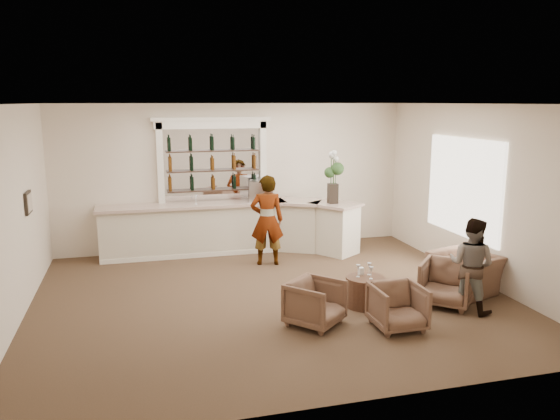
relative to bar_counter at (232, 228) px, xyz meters
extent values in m
plane|color=brown|center=(0.16, -3.00, -0.57)|extent=(8.00, 8.00, 0.00)
cube|color=#EFDCC6|center=(0.16, 0.50, 1.08)|extent=(8.00, 0.04, 3.30)
cube|color=#EFDCC6|center=(-3.84, -3.00, 1.08)|extent=(0.04, 7.00, 3.30)
cube|color=#EFDCC6|center=(4.16, -3.00, 1.08)|extent=(0.04, 7.00, 3.30)
cube|color=white|center=(0.16, -3.00, 2.73)|extent=(8.00, 7.00, 0.04)
cube|color=white|center=(4.13, -2.50, 1.13)|extent=(0.05, 2.40, 1.90)
cube|color=black|center=(-3.81, -1.80, 1.08)|extent=(0.04, 0.46, 0.38)
cube|color=beige|center=(-3.78, -1.80, 1.08)|extent=(0.01, 0.38, 0.30)
cube|color=white|center=(-0.84, 0.15, -0.03)|extent=(4.00, 0.70, 1.08)
cube|color=#C7AE9B|center=(-0.84, 0.13, 0.54)|extent=(4.10, 0.82, 0.06)
cube|color=white|center=(1.51, -0.08, -0.03)|extent=(1.12, 1.04, 1.08)
cube|color=#C7AE9B|center=(1.51, -0.10, 0.54)|extent=(1.27, 1.19, 0.06)
cube|color=white|center=(2.21, -0.60, -0.03)|extent=(1.08, 1.14, 1.08)
cube|color=#C7AE9B|center=(2.21, -0.62, 0.54)|extent=(1.24, 1.29, 0.06)
cube|color=white|center=(-0.84, -0.18, -0.52)|extent=(4.00, 0.06, 0.10)
cube|color=white|center=(-0.34, 0.48, 1.38)|extent=(2.15, 0.02, 1.65)
cube|color=white|center=(-1.49, 0.42, 0.88)|extent=(0.14, 0.16, 2.90)
cube|color=white|center=(0.81, 0.42, 0.88)|extent=(0.14, 0.16, 2.90)
cube|color=white|center=(-0.34, 0.42, 2.27)|extent=(2.52, 0.16, 0.18)
cube|color=white|center=(-0.34, 0.42, 2.39)|extent=(2.64, 0.20, 0.08)
cube|color=#322219|center=(-0.34, 0.37, 0.81)|extent=(2.05, 0.20, 0.03)
cube|color=#322219|center=(-0.34, 0.37, 1.25)|extent=(2.05, 0.20, 0.03)
cube|color=#322219|center=(-0.34, 0.37, 1.69)|extent=(2.05, 0.20, 0.03)
cylinder|color=#4E3222|center=(1.56, -3.76, -0.32)|extent=(0.65, 0.65, 0.50)
imported|color=gray|center=(0.55, -1.04, 0.37)|extent=(0.75, 0.56, 1.88)
imported|color=gray|center=(3.11, -4.40, 0.20)|extent=(0.91, 0.95, 1.54)
imported|color=brown|center=(0.51, -4.30, -0.23)|extent=(1.06, 1.06, 0.69)
imported|color=brown|center=(1.66, -4.74, -0.23)|extent=(0.73, 0.75, 0.68)
imported|color=brown|center=(2.89, -4.07, -0.20)|extent=(1.15, 1.15, 0.75)
imported|color=brown|center=(3.56, -3.56, -0.23)|extent=(1.22, 1.30, 0.69)
cube|color=silver|center=(0.70, 0.07, 0.80)|extent=(0.63, 0.57, 0.46)
cube|color=black|center=(2.14, -0.61, 0.78)|extent=(0.20, 0.20, 0.44)
cube|color=white|center=(1.54, -3.62, -0.01)|extent=(0.08, 0.08, 0.12)
camera|label=1|loc=(-2.01, -11.71, 2.77)|focal=35.00mm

